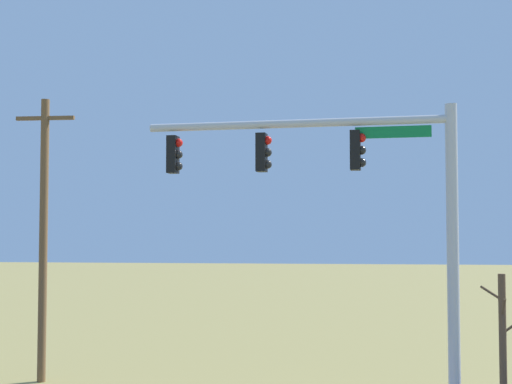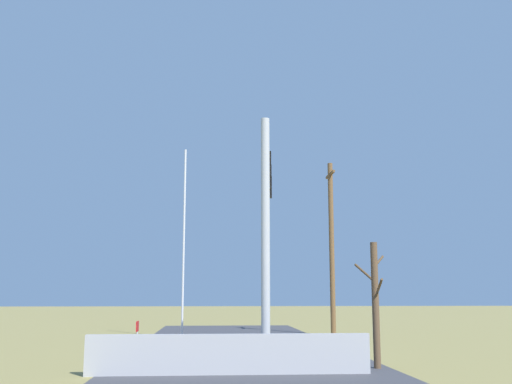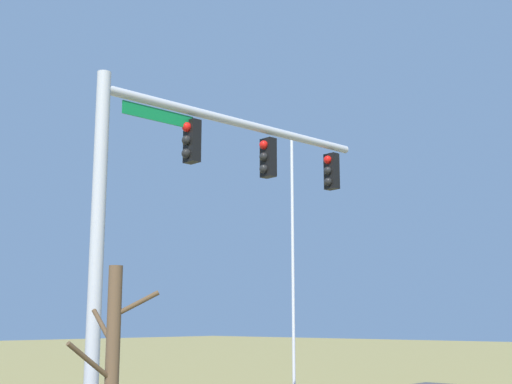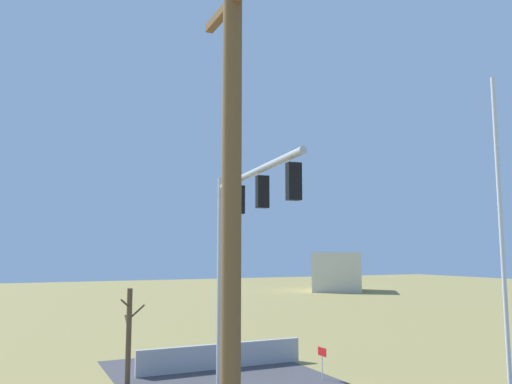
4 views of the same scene
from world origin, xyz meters
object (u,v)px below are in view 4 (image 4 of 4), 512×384
Objects in this scene: signal_mast at (238,234)px; utility_pole at (231,272)px; open_sign at (322,356)px; flagpole at (504,269)px; distant_building at (337,272)px; bare_tree at (129,335)px.

utility_pole is (-9.74, 4.28, -0.89)m from signal_mast.
signal_mast is at bearing 109.21° from open_sign.
distant_building is at bearing -30.54° from flagpole.
flagpole is 7.38× the size of open_sign.
flagpole is at bearing 173.94° from open_sign.
signal_mast is 52.12m from distant_building.
utility_pole is at bearing 105.08° from flagpole.
flagpole is 7.79m from utility_pole.
signal_mast reaches higher than bare_tree.
open_sign is at bearing -178.73° from distant_building.
distant_building is (41.03, -32.00, -2.99)m from signal_mast.
open_sign is at bearing -6.06° from flagpole.
flagpole is 9.91m from open_sign.
open_sign is at bearing -109.18° from bare_tree.
distant_building reaches higher than open_sign.
flagpole is (-7.72, -3.24, -0.99)m from signal_mast.
open_sign is 48.37m from distant_building.
distant_building is (50.77, -36.29, -2.11)m from utility_pole.
signal_mast reaches higher than distant_building.
open_sign is at bearing -70.79° from signal_mast.
distant_building is at bearing -43.12° from bare_tree.
utility_pole reaches higher than distant_building.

